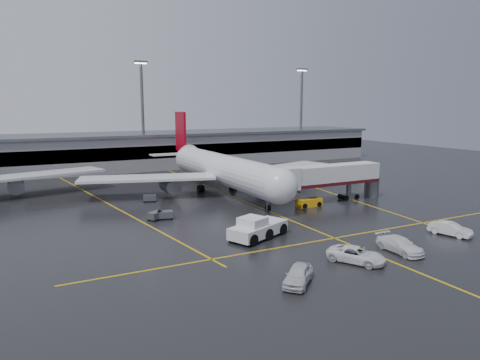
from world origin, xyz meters
TOP-DOWN VIEW (x-y plane):
  - ground at (0.00, 0.00)m, footprint 220.00×220.00m
  - apron_line_centre at (0.00, 0.00)m, footprint 0.25×90.00m
  - apron_line_stop at (0.00, -22.00)m, footprint 60.00×0.25m
  - apron_line_left at (-20.00, 10.00)m, footprint 9.99×69.35m
  - apron_line_right at (18.00, 10.00)m, footprint 7.57×69.64m
  - terminal at (0.00, 47.93)m, footprint 122.00×19.00m
  - light_mast_mid at (-5.00, 42.00)m, footprint 3.00×1.20m
  - light_mast_right at (40.00, 42.00)m, footprint 3.00×1.20m
  - main_airliner at (0.00, 9.70)m, footprint 48.80×45.60m
  - jet_bridge at (11.87, -6.00)m, footprint 19.90×3.40m
  - pushback_tractor at (-7.95, -17.86)m, footprint 8.33×5.91m
  - belt_loader at (7.19, -7.19)m, footprint 3.99×1.92m
  - service_van_a at (-3.28, -29.26)m, footprint 5.02×6.14m
  - service_van_b at (2.86, -29.03)m, footprint 2.42×5.58m
  - service_van_c at (12.88, -27.35)m, footprint 2.98×5.09m
  - service_van_d at (-11.36, -31.03)m, footprint 4.79×4.63m
  - baggage_cart_a at (-14.71, -4.57)m, footprint 2.25×1.74m
  - baggage_cart_b at (-16.02, -4.40)m, footprint 2.38×2.15m
  - baggage_cart_c at (-13.55, 7.19)m, footprint 2.29×1.83m

SIDE VIEW (x-z plane):
  - ground at x=0.00m, z-range 0.00..0.00m
  - apron_line_centre at x=0.00m, z-range 0.00..0.02m
  - apron_line_stop at x=0.00m, z-range 0.00..0.02m
  - apron_line_left at x=-20.00m, z-range 0.00..0.02m
  - apron_line_right at x=18.00m, z-range 0.00..0.02m
  - belt_loader at x=7.19m, z-range -0.64..1.87m
  - baggage_cart_a at x=-14.71m, z-range 0.07..1.19m
  - baggage_cart_b at x=-16.02m, z-range 0.07..1.19m
  - baggage_cart_c at x=-13.55m, z-range 0.07..1.19m
  - service_van_a at x=-3.28m, z-range 0.00..1.55m
  - service_van_c at x=12.88m, z-range 0.00..1.58m
  - service_van_b at x=2.86m, z-range 0.00..1.60m
  - service_van_d at x=-11.36m, z-range 0.00..1.62m
  - pushback_tractor at x=-7.95m, z-range -0.28..2.48m
  - jet_bridge at x=11.87m, z-range 0.91..6.96m
  - main_airliner at x=0.00m, z-range -2.84..11.26m
  - terminal at x=0.00m, z-range 0.02..8.62m
  - light_mast_mid at x=-5.00m, z-range 1.75..27.20m
  - light_mast_right at x=40.00m, z-range 1.75..27.20m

